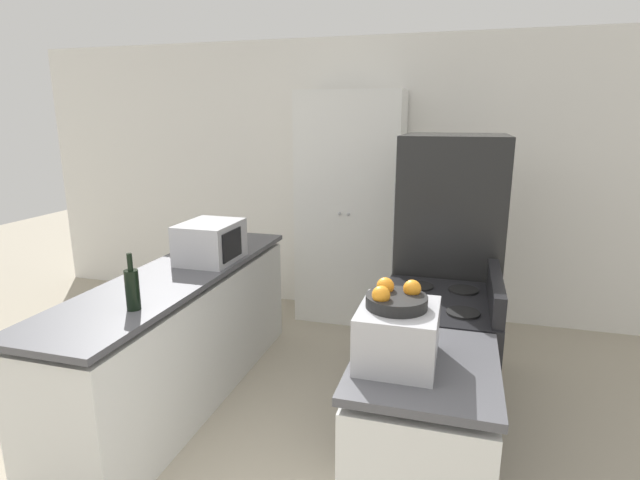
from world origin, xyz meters
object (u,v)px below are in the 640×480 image
object	(u,v)px
wine_bottle	(132,288)
fruit_bowl	(396,298)
refrigerator	(448,262)
toaster_oven	(397,335)
microwave	(210,242)
stove	(435,372)
pantry_cabinet	(350,209)

from	to	relation	value
wine_bottle	fruit_bowl	bearing A→B (deg)	-7.66
wine_bottle	fruit_bowl	distance (m)	1.41
refrigerator	toaster_oven	bearing A→B (deg)	-95.46
fruit_bowl	refrigerator	bearing A→B (deg)	84.02
microwave	stove	bearing A→B (deg)	-12.30
pantry_cabinet	microwave	bearing A→B (deg)	-115.67
microwave	fruit_bowl	world-z (taller)	fruit_bowl
wine_bottle	toaster_oven	world-z (taller)	wine_bottle
stove	toaster_oven	distance (m)	0.97
microwave	toaster_oven	distance (m)	1.84
stove	toaster_oven	world-z (taller)	toaster_oven
pantry_cabinet	wine_bottle	size ratio (longest dim) A/B	6.93
stove	pantry_cabinet	bearing A→B (deg)	117.24
toaster_oven	refrigerator	bearing A→B (deg)	84.54
refrigerator	fruit_bowl	xyz separation A→B (m)	(-0.17, -1.59, 0.29)
pantry_cabinet	stove	bearing A→B (deg)	-62.76
pantry_cabinet	stove	xyz separation A→B (m)	(0.91, -1.76, -0.60)
refrigerator	fruit_bowl	size ratio (longest dim) A/B	7.12
fruit_bowl	stove	bearing A→B (deg)	79.23
microwave	wine_bottle	size ratio (longest dim) A/B	1.49
wine_bottle	fruit_bowl	world-z (taller)	fruit_bowl
pantry_cabinet	toaster_oven	world-z (taller)	pantry_cabinet
stove	wine_bottle	size ratio (longest dim) A/B	3.47
pantry_cabinet	refrigerator	xyz separation A→B (m)	(0.92, -0.95, -0.17)
stove	refrigerator	distance (m)	0.92
toaster_oven	microwave	bearing A→B (deg)	142.06
fruit_bowl	microwave	bearing A→B (deg)	141.92
pantry_cabinet	wine_bottle	distance (m)	2.44
stove	microwave	distance (m)	1.72
pantry_cabinet	fruit_bowl	size ratio (longest dim) A/B	8.48
toaster_oven	fruit_bowl	bearing A→B (deg)	158.59
pantry_cabinet	toaster_oven	distance (m)	2.66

